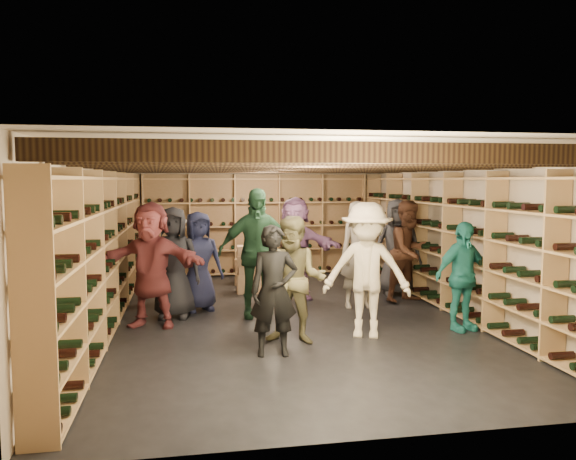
% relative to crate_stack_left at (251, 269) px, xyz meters
% --- Properties ---
extents(ground, '(8.00, 8.00, 0.00)m').
position_rel_crate_stack_left_xyz_m(ground, '(0.34, -1.92, -0.42)').
color(ground, black).
rests_on(ground, ground).
extents(walls, '(5.52, 8.02, 2.40)m').
position_rel_crate_stack_left_xyz_m(walls, '(0.34, -1.92, 0.78)').
color(walls, '#B6A48D').
rests_on(walls, ground).
extents(ceiling, '(5.50, 8.00, 0.01)m').
position_rel_crate_stack_left_xyz_m(ceiling, '(0.34, -1.92, 1.98)').
color(ceiling, beige).
rests_on(ceiling, walls).
extents(ceiling_joists, '(5.40, 7.12, 0.18)m').
position_rel_crate_stack_left_xyz_m(ceiling_joists, '(0.34, -1.92, 1.84)').
color(ceiling_joists, black).
rests_on(ceiling_joists, ground).
extents(wine_rack_left, '(0.32, 7.50, 2.15)m').
position_rel_crate_stack_left_xyz_m(wine_rack_left, '(-2.23, -1.92, 0.65)').
color(wine_rack_left, '#AB8453').
rests_on(wine_rack_left, ground).
extents(wine_rack_right, '(0.32, 7.50, 2.15)m').
position_rel_crate_stack_left_xyz_m(wine_rack_right, '(2.91, -1.92, 0.65)').
color(wine_rack_right, '#AB8453').
rests_on(wine_rack_right, ground).
extents(wine_rack_back, '(4.70, 0.30, 2.15)m').
position_rel_crate_stack_left_xyz_m(wine_rack_back, '(0.34, 1.91, 0.65)').
color(wine_rack_back, '#AB8453').
rests_on(wine_rack_back, ground).
extents(crate_stack_left, '(0.51, 0.35, 0.85)m').
position_rel_crate_stack_left_xyz_m(crate_stack_left, '(0.00, 0.00, 0.00)').
color(crate_stack_left, tan).
rests_on(crate_stack_left, ground).
extents(crate_stack_right, '(0.57, 0.45, 0.51)m').
position_rel_crate_stack_left_xyz_m(crate_stack_right, '(0.05, 0.75, -0.17)').
color(crate_stack_right, tan).
rests_on(crate_stack_right, ground).
extents(crate_loose, '(0.51, 0.34, 0.17)m').
position_rel_crate_stack_left_xyz_m(crate_loose, '(0.60, 0.27, -0.34)').
color(crate_loose, tan).
rests_on(crate_loose, ground).
extents(person_0, '(0.87, 0.64, 1.64)m').
position_rel_crate_stack_left_xyz_m(person_0, '(-1.33, -1.63, 0.40)').
color(person_0, black).
rests_on(person_0, ground).
extents(person_1, '(0.57, 0.40, 1.52)m').
position_rel_crate_stack_left_xyz_m(person_1, '(-0.14, -3.67, 0.33)').
color(person_1, black).
rests_on(person_1, ground).
extents(person_2, '(0.93, 0.83, 1.59)m').
position_rel_crate_stack_left_xyz_m(person_2, '(0.19, -3.24, 0.37)').
color(person_2, brown).
rests_on(person_2, ground).
extents(person_3, '(1.28, 1.00, 1.75)m').
position_rel_crate_stack_left_xyz_m(person_3, '(1.15, -3.11, 0.45)').
color(person_3, beige).
rests_on(person_3, ground).
extents(person_4, '(0.93, 0.58, 1.48)m').
position_rel_crate_stack_left_xyz_m(person_4, '(2.52, -3.04, 0.31)').
color(person_4, '#228179').
rests_on(person_4, ground).
extents(person_5, '(1.69, 0.97, 1.74)m').
position_rel_crate_stack_left_xyz_m(person_5, '(-1.62, -2.10, 0.44)').
color(person_5, brown).
rests_on(person_5, ground).
extents(person_6, '(0.86, 0.67, 1.55)m').
position_rel_crate_stack_left_xyz_m(person_6, '(-0.96, -1.23, 0.35)').
color(person_6, '#202447').
rests_on(person_6, ground).
extents(person_7, '(0.63, 0.42, 1.70)m').
position_rel_crate_stack_left_xyz_m(person_7, '(1.56, -1.48, 0.42)').
color(person_7, gray).
rests_on(person_7, ground).
extents(person_8, '(1.01, 0.91, 1.69)m').
position_rel_crate_stack_left_xyz_m(person_8, '(2.52, -1.21, 0.42)').
color(person_8, '#4F2D1D').
rests_on(person_8, ground).
extents(person_9, '(1.09, 0.74, 1.55)m').
position_rel_crate_stack_left_xyz_m(person_9, '(-1.39, -0.62, 0.35)').
color(person_9, '#9F9B92').
rests_on(person_9, ground).
extents(person_10, '(1.14, 0.51, 1.91)m').
position_rel_crate_stack_left_xyz_m(person_10, '(-0.12, -1.78, 0.53)').
color(person_10, '#214A2F').
rests_on(person_10, ground).
extents(person_11, '(1.70, 1.06, 1.74)m').
position_rel_crate_stack_left_xyz_m(person_11, '(0.68, -0.62, 0.45)').
color(person_11, '#7F517F').
rests_on(person_11, ground).
extents(person_12, '(0.90, 0.65, 1.70)m').
position_rel_crate_stack_left_xyz_m(person_12, '(2.52, -0.66, 0.43)').
color(person_12, '#313136').
rests_on(person_12, ground).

